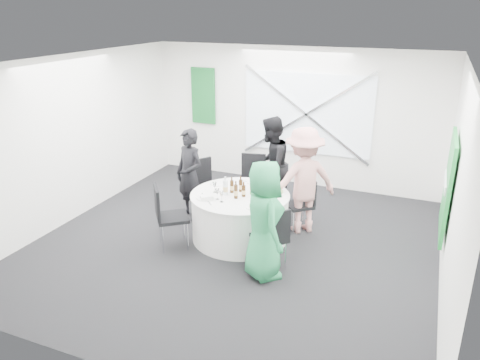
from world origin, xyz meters
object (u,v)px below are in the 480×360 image
at_px(chair_back_right, 304,200).
at_px(green_water_bottle, 252,188).
at_px(chair_back, 252,178).
at_px(chair_back_left, 204,182).
at_px(chair_front_right, 273,234).
at_px(person_woman_green, 264,220).
at_px(person_man_back, 270,165).
at_px(person_woman_pink, 303,180).
at_px(person_man_back_left, 190,175).
at_px(chair_front_left, 166,212).
at_px(banquet_table, 240,216).
at_px(clear_water_bottle, 225,188).

relative_size(chair_back_right, green_water_bottle, 3.09).
distance_m(chair_back, chair_back_left, 0.88).
relative_size(chair_front_right, green_water_bottle, 3.31).
xyz_separation_m(chair_back, person_woman_green, (0.95, -2.05, 0.23)).
relative_size(chair_back_right, person_man_back, 0.51).
bearing_deg(chair_back_right, person_woman_pink, -44.99).
height_order(chair_back_right, person_man_back_left, person_man_back_left).
relative_size(chair_front_left, person_man_back_left, 0.63).
height_order(chair_back_left, chair_front_right, chair_back_left).
bearing_deg(chair_front_right, chair_back_right, -139.65).
bearing_deg(chair_back_left, banquet_table, -90.00).
distance_m(chair_front_right, clear_water_bottle, 1.21).
bearing_deg(person_woman_pink, chair_back, -63.63).
relative_size(chair_back_left, person_woman_pink, 0.56).
distance_m(chair_back_left, green_water_bottle, 1.32).
bearing_deg(person_man_back, green_water_bottle, 8.31).
xyz_separation_m(person_woman_green, clear_water_bottle, (-0.92, 0.78, 0.04)).
bearing_deg(chair_back_left, chair_front_left, -143.07).
bearing_deg(person_man_back, banquet_table, 0.00).
xyz_separation_m(chair_front_right, person_man_back, (-0.71, 1.95, 0.32)).
bearing_deg(person_man_back, person_man_back_left, -51.19).
bearing_deg(chair_back_right, green_water_bottle, -86.81).
distance_m(chair_back_right, green_water_bottle, 1.00).
bearing_deg(person_woman_pink, chair_front_left, -0.48).
bearing_deg(person_man_back_left, person_woman_green, -15.34).
height_order(chair_back_left, chair_back_right, chair_back_left).
bearing_deg(banquet_table, clear_water_bottle, -154.44).
distance_m(chair_front_right, person_man_back, 2.10).
bearing_deg(person_woman_pink, banquet_table, 0.00).
bearing_deg(chair_back_right, chair_front_right, -43.30).
bearing_deg(chair_back_right, person_man_back, -164.63).
bearing_deg(chair_back_left, person_woman_green, -98.02).
xyz_separation_m(chair_back_right, person_man_back_left, (-1.94, -0.34, 0.29)).
xyz_separation_m(banquet_table, chair_front_right, (0.79, -0.72, 0.17)).
distance_m(chair_back_left, person_woman_pink, 1.83).
bearing_deg(person_man_back, person_woman_green, 20.21).
relative_size(banquet_table, chair_back, 1.52).
bearing_deg(person_woman_pink, person_woman_green, 46.89).
bearing_deg(person_woman_green, chair_front_right, -62.78).
bearing_deg(banquet_table, person_man_back, 86.56).
xyz_separation_m(banquet_table, green_water_bottle, (0.17, 0.08, 0.49)).
relative_size(chair_front_right, person_woman_green, 0.57).
xyz_separation_m(chair_back_left, person_man_back, (1.05, 0.56, 0.29)).
bearing_deg(chair_front_left, chair_back_left, -35.60).
bearing_deg(chair_front_left, chair_back_right, -88.25).
distance_m(chair_front_left, clear_water_bottle, 0.98).
distance_m(chair_back, clear_water_bottle, 1.29).
relative_size(person_man_back, green_water_bottle, 6.10).
distance_m(chair_back, chair_front_right, 2.14).
height_order(chair_front_right, person_woman_green, person_woman_green).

